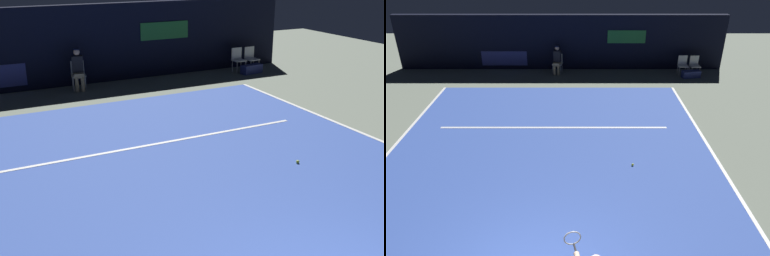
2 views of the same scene
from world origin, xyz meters
TOP-DOWN VIEW (x-y plane):
  - ground_plane at (0.00, 4.63)m, footprint 30.75×30.75m
  - court_surface at (0.00, 4.63)m, footprint 9.95×11.26m
  - line_sideline_left at (4.92, 4.63)m, footprint 0.10×11.26m
  - line_service at (0.00, 6.60)m, footprint 7.76×0.10m
  - back_wall at (-0.00, 12.87)m, footprint 15.68×0.33m
  - line_judge_on_chair at (-0.14, 12.12)m, footprint 0.49×0.57m
  - courtside_chair_near at (5.76, 11.99)m, footprint 0.44×0.42m
  - courtside_chair_far at (6.30, 11.95)m, footprint 0.46×0.44m
  - tennis_ball at (2.40, 4.30)m, footprint 0.07×0.07m
  - equipment_bag at (6.07, 11.56)m, footprint 0.88×0.47m

SIDE VIEW (x-z plane):
  - ground_plane at x=0.00m, z-range 0.00..0.00m
  - court_surface at x=0.00m, z-range 0.00..0.01m
  - line_sideline_left at x=4.92m, z-range 0.01..0.02m
  - line_service at x=0.00m, z-range 0.01..0.02m
  - tennis_ball at x=2.40m, z-range 0.01..0.08m
  - equipment_bag at x=6.07m, z-range 0.00..0.32m
  - courtside_chair_near at x=5.76m, z-range 0.06..0.94m
  - courtside_chair_far at x=6.30m, z-range 0.06..0.94m
  - line_judge_on_chair at x=-0.14m, z-range 0.03..1.35m
  - back_wall at x=0.00m, z-range 0.00..2.60m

